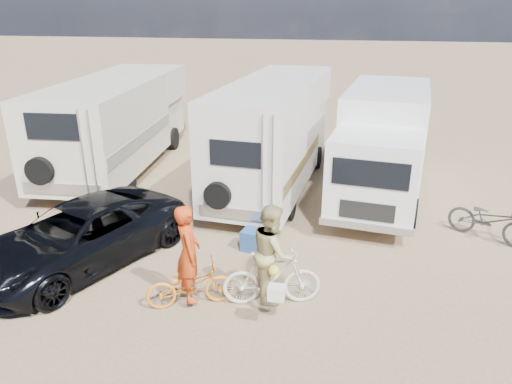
% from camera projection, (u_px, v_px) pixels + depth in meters
% --- Properties ---
extents(ground, '(140.00, 140.00, 0.00)m').
position_uv_depth(ground, '(199.00, 309.00, 8.84)').
color(ground, '#947958').
rests_on(ground, ground).
extents(rv_main, '(2.89, 7.45, 3.23)m').
position_uv_depth(rv_main, '(274.00, 136.00, 14.15)').
color(rv_main, white).
rests_on(rv_main, ground).
extents(rv_left, '(3.09, 8.12, 3.00)m').
position_uv_depth(rv_left, '(118.00, 125.00, 15.92)').
color(rv_left, white).
rests_on(rv_left, ground).
extents(box_truck, '(3.14, 6.97, 3.01)m').
position_uv_depth(box_truck, '(382.00, 146.00, 13.54)').
color(box_truck, white).
rests_on(box_truck, ground).
extents(dark_suv, '(4.02, 5.28, 1.33)m').
position_uv_depth(dark_suv, '(80.00, 236.00, 10.17)').
color(dark_suv, black).
rests_on(dark_suv, ground).
extents(bike_man, '(1.74, 1.18, 0.86)m').
position_uv_depth(bike_man, '(190.00, 285.00, 8.82)').
color(bike_man, orange).
rests_on(bike_man, ground).
extents(bike_woman, '(1.92, 0.95, 1.11)m').
position_uv_depth(bike_woman, '(272.00, 278.00, 8.82)').
color(bike_woman, beige).
rests_on(bike_woman, ground).
extents(rider_man, '(0.68, 0.80, 1.85)m').
position_uv_depth(rider_man, '(189.00, 261.00, 8.64)').
color(rider_man, '#C23B12').
rests_on(rider_man, ground).
extents(rider_woman, '(0.89, 1.03, 1.84)m').
position_uv_depth(rider_woman, '(272.00, 261.00, 8.68)').
color(rider_woman, tan).
rests_on(rider_woman, ground).
extents(bike_parked, '(2.00, 1.58, 1.01)m').
position_uv_depth(bike_parked, '(490.00, 220.00, 11.28)').
color(bike_parked, '#2A2D2A').
rests_on(bike_parked, ground).
extents(cooler, '(0.69, 0.56, 0.49)m').
position_uv_depth(cooler, '(256.00, 240.00, 10.88)').
color(cooler, navy).
rests_on(cooler, ground).
extents(crate, '(0.56, 0.56, 0.40)m').
position_uv_depth(crate, '(283.00, 210.00, 12.60)').
color(crate, olive).
rests_on(crate, ground).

